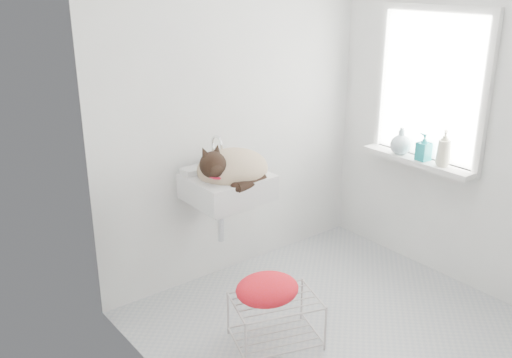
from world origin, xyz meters
TOP-DOWN VIEW (x-y plane):
  - floor at (0.00, 0.00)m, footprint 2.20×2.00m
  - back_wall at (0.00, 1.00)m, footprint 2.20×0.02m
  - right_wall at (1.10, 0.00)m, footprint 0.02×2.00m
  - left_wall at (-1.10, 0.00)m, footprint 0.02×2.00m
  - window_glass at (1.09, 0.20)m, footprint 0.01×0.80m
  - window_frame at (1.07, 0.20)m, footprint 0.04×0.90m
  - windowsill at (1.01, 0.20)m, footprint 0.16×0.88m
  - sink at (-0.27, 0.74)m, footprint 0.51×0.45m
  - faucet at (-0.27, 0.92)m, footprint 0.19×0.13m
  - cat at (-0.26, 0.72)m, footprint 0.52×0.45m
  - wire_rack at (-0.40, 0.07)m, footprint 0.57×0.48m
  - towel at (-0.46, 0.09)m, footprint 0.44×0.37m
  - bottle_a at (1.00, -0.01)m, footprint 0.12×0.12m
  - bottle_b at (1.00, 0.15)m, footprint 0.09×0.09m
  - bottle_c at (1.00, 0.35)m, footprint 0.21×0.21m

SIDE VIEW (x-z plane):
  - floor at x=0.00m, z-range -0.01..0.01m
  - wire_rack at x=-0.40m, z-range 0.00..0.30m
  - towel at x=-0.46m, z-range 0.25..0.40m
  - windowsill at x=1.01m, z-range 0.81..0.85m
  - sink at x=-0.27m, z-range 0.75..0.95m
  - bottle_a at x=1.00m, z-range 0.74..0.96m
  - bottle_b at x=1.00m, z-range 0.75..0.95m
  - bottle_c at x=1.00m, z-range 0.75..0.95m
  - cat at x=-0.26m, z-range 0.73..1.05m
  - faucet at x=-0.27m, z-range 0.90..1.08m
  - back_wall at x=0.00m, z-range 0.00..2.50m
  - right_wall at x=1.10m, z-range 0.00..2.50m
  - left_wall at x=-1.10m, z-range 0.00..2.50m
  - window_glass at x=1.09m, z-range 0.85..1.85m
  - window_frame at x=1.07m, z-range 0.80..1.90m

